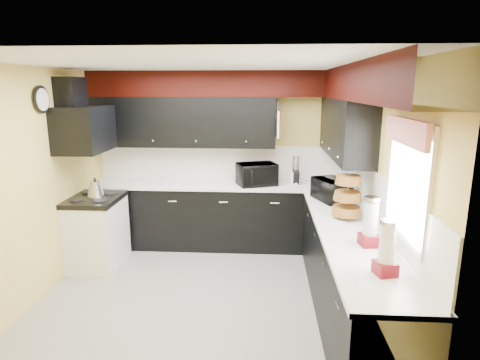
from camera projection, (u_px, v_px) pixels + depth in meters
The scene contains 35 objects.
ground at pixel (204, 297), 4.47m from camera, with size 3.60×3.60×0.00m, color gray.
wall_back at pixel (220, 158), 5.94m from camera, with size 3.60×0.06×2.50m, color #E0C666.
wall_right at pixel (377, 191), 4.08m from camera, with size 0.06×3.60×2.50m, color #E0C666.
wall_left at pixel (35, 186), 4.30m from camera, with size 0.06×3.60×2.50m, color #E0C666.
ceiling at pixel (199, 64), 3.91m from camera, with size 3.60×3.60×0.06m, color white.
cab_back at pixel (219, 216), 5.83m from camera, with size 3.60×0.60×0.90m, color black.
cab_right at pixel (348, 276), 3.99m from camera, with size 0.60×3.00×0.90m, color black.
counter_back at pixel (218, 185), 5.72m from camera, with size 3.62×0.64×0.04m, color white.
counter_right at pixel (351, 231), 3.88m from camera, with size 0.64×3.02×0.04m, color white.
splash_back at pixel (220, 163), 5.94m from camera, with size 3.60×0.02×0.50m, color white.
splash_right at pixel (375, 196), 4.10m from camera, with size 0.02×3.60×0.50m, color white.
upper_back at pixel (184, 122), 5.68m from camera, with size 2.60×0.35×0.70m, color black.
upper_right at pixel (345, 128), 4.84m from camera, with size 0.35×1.80×0.70m, color black.
soffit_back at pixel (218, 84), 5.52m from camera, with size 3.60×0.36×0.35m, color black.
soffit_right at pixel (371, 82), 3.67m from camera, with size 0.36×3.24×0.35m, color black.
stove at pixel (97, 233), 5.19m from camera, with size 0.60×0.75×0.86m, color white.
cooktop at pixel (94, 199), 5.09m from camera, with size 0.62×0.77×0.06m, color black.
hood at pixel (84, 129), 4.89m from camera, with size 0.50×0.78×0.55m, color black.
hood_duct at pixel (71, 94), 4.81m from camera, with size 0.24×0.40×0.40m, color black.
window at pixel (409, 183), 3.14m from camera, with size 0.03×0.86×0.96m, color white, non-canonical shape.
valance at pixel (406, 132), 3.05m from camera, with size 0.04×0.88×0.20m, color red.
pan_top at pixel (277, 108), 5.48m from camera, with size 0.03×0.22×0.40m, color black, non-canonical shape.
pan_mid at pixel (277, 127), 5.41m from camera, with size 0.03×0.28×0.46m, color black, non-canonical shape.
pan_low at pixel (277, 128), 5.67m from camera, with size 0.03×0.24×0.42m, color black, non-canonical shape.
cut_board at pixel (278, 125), 5.28m from camera, with size 0.03×0.26×0.35m, color white.
baskets at pixel (347, 196), 4.16m from camera, with size 0.27×0.27×0.50m, color brown, non-canonical shape.
clock at pixel (41, 99), 4.34m from camera, with size 0.03×0.30×0.30m, color black, non-canonical shape.
deco_plate at pixel (393, 91), 3.52m from camera, with size 0.03×0.24×0.24m, color white, non-canonical shape.
toaster_oven at pixel (257, 174), 5.60m from camera, with size 0.52×0.44×0.30m, color black.
microwave at pixel (332, 190), 4.83m from camera, with size 0.48×0.32×0.26m, color black.
utensil_crock at pixel (295, 178), 5.68m from camera, with size 0.16×0.16×0.17m, color white.
knife_block at pixel (296, 178), 5.64m from camera, with size 0.09×0.12×0.19m, color black.
kettle at pixel (95, 189), 5.12m from camera, with size 0.21×0.21×0.19m, color #A3A3A7, non-canonical shape.
dispenser_a at pixel (370, 223), 3.43m from camera, with size 0.15×0.15×0.42m, color #5D140C, non-canonical shape.
dispenser_b at pixel (387, 250), 2.89m from camera, with size 0.14×0.14×0.39m, color #5F0C18, non-canonical shape.
Camera 1 is at (0.65, -4.03, 2.28)m, focal length 30.00 mm.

